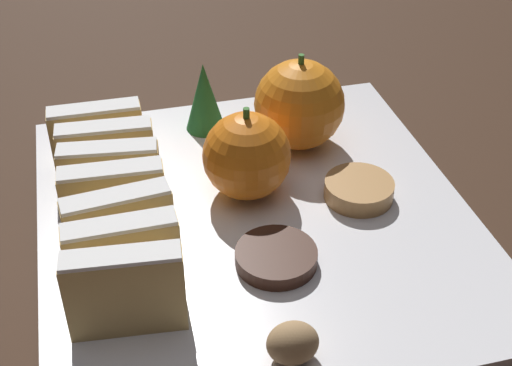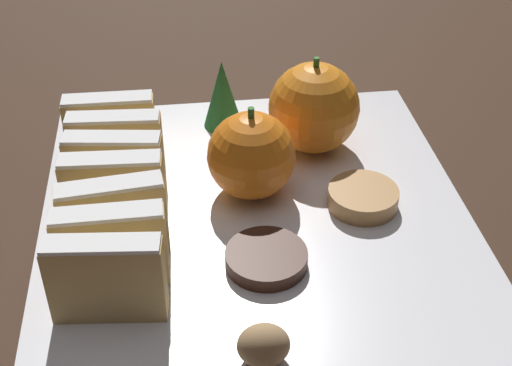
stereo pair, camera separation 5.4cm
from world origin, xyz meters
name	(u,v)px [view 1 (the left image)]	position (x,y,z in m)	size (l,w,h in m)	color
ground_plane	(256,225)	(0.00, 0.00, 0.00)	(6.00, 6.00, 0.00)	#382316
serving_platter	(256,219)	(0.00, 0.00, 0.01)	(0.34, 0.36, 0.01)	white
stollen_slice_front	(126,291)	(-0.11, -0.09, 0.04)	(0.08, 0.03, 0.06)	tan
stollen_slice_second	(124,259)	(-0.11, -0.06, 0.04)	(0.08, 0.02, 0.06)	tan
stollen_slice_third	(120,230)	(-0.11, -0.03, 0.04)	(0.08, 0.03, 0.06)	tan
stollen_slice_fourth	(115,204)	(-0.11, 0.00, 0.04)	(0.08, 0.02, 0.06)	tan
stollen_slice_fifth	(111,181)	(-0.11, 0.03, 0.04)	(0.08, 0.03, 0.06)	tan
stollen_slice_sixth	(108,159)	(-0.11, 0.06, 0.04)	(0.08, 0.02, 0.06)	tan
stollen_slice_back	(98,140)	(-0.11, 0.09, 0.04)	(0.08, 0.02, 0.06)	tan
orange_near	(253,155)	(0.00, 0.03, 0.05)	(0.07, 0.07, 0.08)	orange
orange_far	(299,105)	(0.06, 0.09, 0.05)	(0.08, 0.08, 0.09)	orange
walnut	(293,343)	(-0.01, -0.14, 0.03)	(0.03, 0.03, 0.03)	#9E7A51
chocolate_cookie	(277,257)	(0.00, -0.06, 0.02)	(0.06, 0.06, 0.01)	#381E14
gingerbread_cookie	(358,188)	(0.09, 0.00, 0.02)	(0.06, 0.06, 0.02)	#B27F47
evergreen_sprig	(204,97)	(-0.01, 0.14, 0.04)	(0.04, 0.04, 0.07)	#23662D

